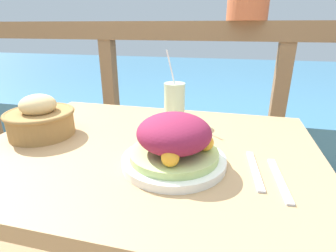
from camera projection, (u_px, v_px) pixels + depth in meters
patio_table at (148, 181)px, 0.79m from camera, size 0.95×0.72×0.72m
railing_fence at (189, 83)px, 1.38m from camera, size 2.80×0.08×1.06m
sea_backdrop at (216, 87)px, 3.85m from camera, size 12.00×4.00×0.38m
salad_plate at (174, 144)px, 0.63m from camera, size 0.25×0.25×0.13m
drink_glass at (174, 102)px, 0.92m from camera, size 0.07×0.07×0.25m
bread_basket at (41, 119)px, 0.80m from camera, size 0.20×0.20×0.13m
fork at (255, 170)px, 0.62m from camera, size 0.03×0.18×0.00m
knife at (279, 179)px, 0.58m from camera, size 0.03×0.18×0.00m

